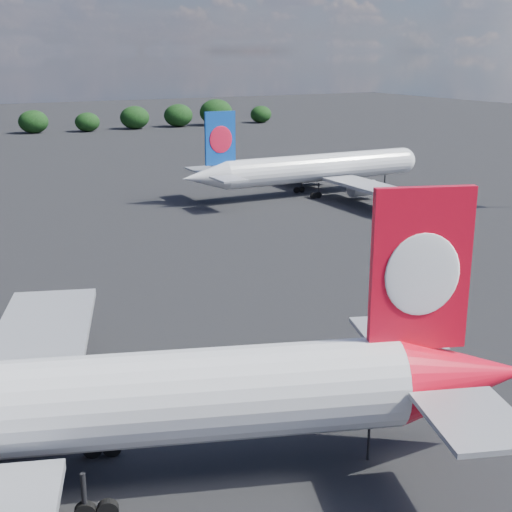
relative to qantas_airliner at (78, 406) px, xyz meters
name	(u,v)px	position (x,y,z in m)	size (l,w,h in m)	color
qantas_airliner	(78,406)	(0.00, 0.00, 0.00)	(48.10, 46.19, 16.09)	silver
china_southern_airliner	(312,169)	(54.73, 64.10, -0.56)	(43.51, 41.29, 14.25)	silver
apron_lamp_post	(373,360)	(15.34, -4.98, 1.42)	(0.55, 0.30, 11.34)	black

